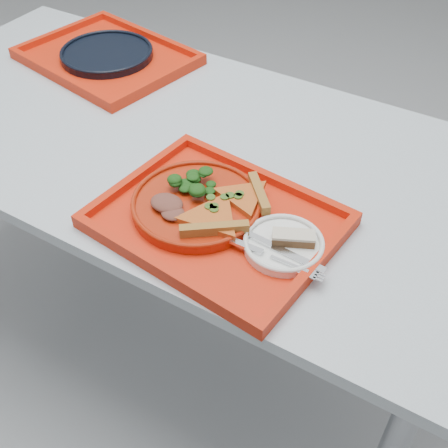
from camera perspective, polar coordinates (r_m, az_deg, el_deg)
The scene contains 14 objects.
ground at distance 1.89m, azimuth -4.08°, elevation -9.97°, with size 10.00×10.00×0.00m, color gray.
table at distance 1.41m, azimuth -5.44°, elevation 6.60°, with size 1.60×0.80×0.75m.
tray_main at distance 1.11m, azimuth -0.68°, elevation 0.07°, with size 0.45×0.35×0.01m, color red.
tray_far at distance 1.70m, azimuth -11.74°, elevation 16.09°, with size 0.45×0.35×0.01m, color red.
dinner_plate at distance 1.13m, azimuth -2.80°, elevation 1.92°, with size 0.26×0.26×0.02m, color #A1210A.
side_plate at distance 1.05m, azimuth 6.06°, elevation -2.22°, with size 0.15×0.15×0.01m, color white.
navy_plate at distance 1.70m, azimuth -11.81°, elevation 16.50°, with size 0.26×0.26×0.02m, color black.
pizza_slice_a at distance 1.08m, azimuth -1.18°, elevation 0.87°, with size 0.15×0.13×0.02m, color orange, non-canonical shape.
pizza_slice_b at distance 1.12m, azimuth 1.97°, elevation 2.95°, with size 0.13×0.11×0.02m, color orange, non-canonical shape.
salad_heap at distance 1.14m, azimuth -2.73°, elevation 4.60°, with size 0.08×0.07×0.04m, color black.
meat_portion at distance 1.11m, azimuth -5.84°, elevation 2.13°, with size 0.07×0.05×0.02m, color brown.
dessert_bar at distance 1.04m, azimuth 7.08°, elevation -1.40°, with size 0.08×0.06×0.02m.
knife at distance 1.03m, azimuth 5.68°, elevation -2.54°, with size 0.18×0.02×0.01m, color silver.
fork at distance 1.02m, azimuth 4.68°, elevation -3.24°, with size 0.18×0.02×0.01m, color silver.
Camera 1 is at (0.69, -0.89, 1.52)m, focal length 45.00 mm.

